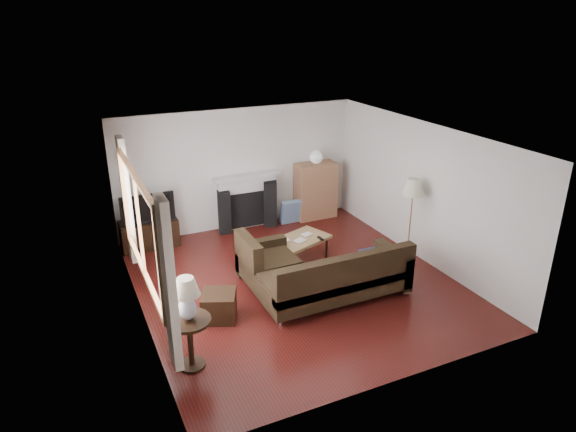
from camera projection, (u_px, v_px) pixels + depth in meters
name	position (u px, v px, depth m)	size (l,w,h in m)	color
room	(296.00, 214.00, 8.17)	(5.10, 5.60, 2.54)	#491310
window	(139.00, 226.00, 6.94)	(0.12, 2.74, 1.54)	#946237
curtain_near	(169.00, 285.00, 5.73)	(0.10, 0.35, 2.10)	silver
curtain_far	(127.00, 201.00, 8.29)	(0.10, 0.35, 2.10)	silver
fireplace	(248.00, 200.00, 10.71)	(1.40, 0.26, 1.15)	white
tv_stand	(150.00, 234.00, 9.87)	(1.07, 0.48, 0.54)	black
television	(147.00, 207.00, 9.67)	(1.00, 0.13, 0.57)	black
speaker_left	(224.00, 212.00, 10.47)	(0.25, 0.29, 0.88)	black
speaker_right	(270.00, 203.00, 10.82)	(0.27, 0.32, 0.96)	black
bookshelf	(315.00, 191.00, 11.18)	(0.89, 0.42, 1.23)	#9A6747
globe_lamp	(316.00, 157.00, 10.90)	(0.28, 0.28, 0.28)	white
sectional_sofa	(335.00, 275.00, 8.02)	(2.57, 1.88, 0.83)	black
coffee_table	(298.00, 251.00, 9.25)	(1.18, 0.64, 0.46)	#967348
footstool	(219.00, 306.00, 7.57)	(0.49, 0.49, 0.41)	black
floor_lamp	(410.00, 221.00, 9.13)	(0.40, 0.40, 1.56)	#B8793F
side_table	(190.00, 343.00, 6.48)	(0.56, 0.56, 0.70)	black
table_lamp	(187.00, 299.00, 6.25)	(0.35, 0.35, 0.57)	silver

